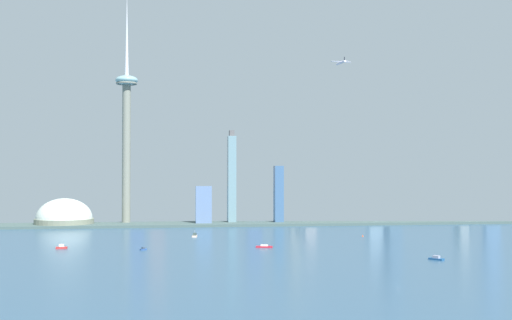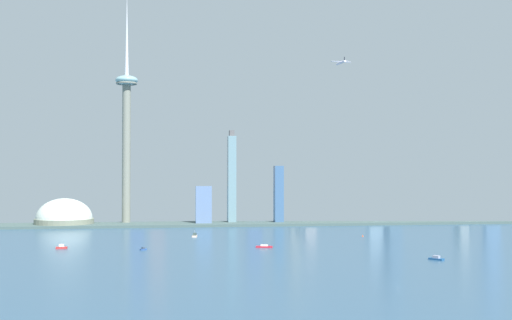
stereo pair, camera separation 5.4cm
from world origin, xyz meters
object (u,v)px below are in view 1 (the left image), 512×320
(skyscraper_0, at_px, (374,198))
(skyscraper_2, at_px, (138,171))
(skyscraper_1, at_px, (232,179))
(skyscraper_9, at_px, (309,205))
(skyscraper_3, at_px, (491,171))
(skyscraper_6, at_px, (461,205))
(boat_0, at_px, (62,247))
(skyscraper_4, at_px, (462,200))
(skyscraper_8, at_px, (204,206))
(skyscraper_10, at_px, (158,172))
(skyscraper_13, at_px, (394,176))
(boat_3, at_px, (195,235))
(boat_4, at_px, (143,249))
(skyscraper_5, at_px, (294,174))
(skyscraper_11, at_px, (254,191))
(skyscraper_12, at_px, (381,189))
(channel_buoy_0, at_px, (363,236))
(stadium_dome, at_px, (64,219))
(skyscraper_7, at_px, (279,195))
(airplane, at_px, (341,63))
(observation_tower, at_px, (126,119))
(boat_5, at_px, (436,258))

(skyscraper_0, relative_size, skyscraper_2, 0.51)
(skyscraper_1, height_order, skyscraper_9, skyscraper_1)
(skyscraper_0, relative_size, skyscraper_3, 0.49)
(skyscraper_6, relative_size, boat_0, 4.13)
(skyscraper_2, distance_m, skyscraper_4, 522.80)
(skyscraper_8, distance_m, boat_0, 320.80)
(skyscraper_1, height_order, skyscraper_10, skyscraper_10)
(skyscraper_13, relative_size, boat_3, 9.63)
(skyscraper_0, distance_m, boat_4, 483.66)
(skyscraper_8, bearing_deg, boat_3, -96.57)
(skyscraper_4, distance_m, skyscraper_5, 272.64)
(skyscraper_11, xyz_separation_m, boat_3, (-101.12, -210.80, -48.81))
(skyscraper_1, xyz_separation_m, skyscraper_2, (-146.03, 83.24, 11.76))
(skyscraper_8, xyz_separation_m, skyscraper_12, (297.58, 68.47, 22.07))
(skyscraper_13, distance_m, boat_0, 563.68)
(channel_buoy_0, bearing_deg, stadium_dome, 151.78)
(skyscraper_6, height_order, boat_4, skyscraper_6)
(skyscraper_2, xyz_separation_m, skyscraper_12, (399.79, -33.76, -29.25))
(skyscraper_12, distance_m, boat_3, 399.46)
(skyscraper_7, distance_m, skyscraper_9, 92.44)
(skyscraper_7, relative_size, channel_buoy_0, 34.64)
(skyscraper_8, height_order, airplane, airplane)
(observation_tower, relative_size, channel_buoy_0, 136.92)
(skyscraper_4, relative_size, skyscraper_11, 0.70)
(skyscraper_3, distance_m, skyscraper_6, 85.21)
(skyscraper_13, bearing_deg, skyscraper_0, 176.98)
(skyscraper_9, bearing_deg, skyscraper_2, 174.03)
(airplane, bearing_deg, skyscraper_5, 13.45)
(boat_4, xyz_separation_m, boat_5, (265.07, -110.94, 0.40))
(skyscraper_8, relative_size, skyscraper_10, 0.33)
(boat_4, distance_m, boat_5, 287.35)
(skyscraper_5, bearing_deg, skyscraper_9, -60.84)
(skyscraper_3, height_order, skyscraper_10, skyscraper_10)
(boat_3, distance_m, boat_5, 317.29)
(skyscraper_1, relative_size, boat_3, 9.18)
(skyscraper_2, distance_m, channel_buoy_0, 420.98)
(skyscraper_5, xyz_separation_m, skyscraper_8, (-158.51, -105.88, -46.82))
(skyscraper_3, height_order, boat_4, skyscraper_3)
(skyscraper_5, bearing_deg, boat_3, -122.89)
(skyscraper_6, height_order, skyscraper_7, skyscraper_7)
(boat_4, bearing_deg, skyscraper_10, -129.00)
(skyscraper_0, relative_size, skyscraper_12, 0.74)
(stadium_dome, distance_m, skyscraper_12, 506.03)
(skyscraper_6, height_order, channel_buoy_0, skyscraper_6)
(skyscraper_4, bearing_deg, skyscraper_11, 174.49)
(channel_buoy_0, bearing_deg, skyscraper_0, 68.72)
(skyscraper_3, relative_size, skyscraper_7, 1.87)
(boat_3, bearing_deg, skyscraper_9, 147.52)
(airplane, bearing_deg, boat_0, 116.52)
(skyscraper_10, relative_size, boat_0, 15.33)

